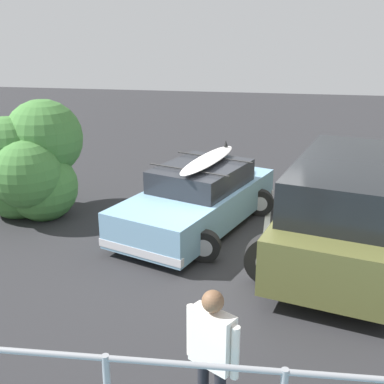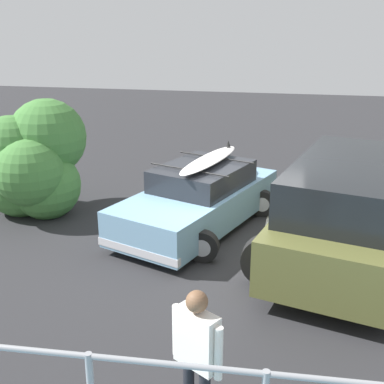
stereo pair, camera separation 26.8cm
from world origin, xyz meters
TOP-DOWN VIEW (x-y plane):
  - ground_plane at (0.00, 0.00)m, footprint 44.00×44.00m
  - parking_stripe at (-0.63, -0.74)m, footprint 0.12×4.00m
  - sedan_car at (0.75, -0.77)m, footprint 2.99×4.37m
  - suv_car at (-2.02, 0.21)m, footprint 3.36×4.82m
  - person_bystander at (-0.25, 4.34)m, footprint 0.54×0.38m
  - bush_near_left at (4.38, -0.78)m, footprint 2.15×2.30m

SIDE VIEW (x-z plane):
  - ground_plane at x=0.00m, z-range -0.02..0.00m
  - parking_stripe at x=-0.63m, z-range 0.00..0.00m
  - sedan_car at x=0.75m, z-range -0.17..1.37m
  - suv_car at x=-2.02m, z-range 0.04..1.84m
  - person_bystander at x=-0.25m, z-range 0.16..1.73m
  - bush_near_left at x=4.38m, z-range -0.15..2.36m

